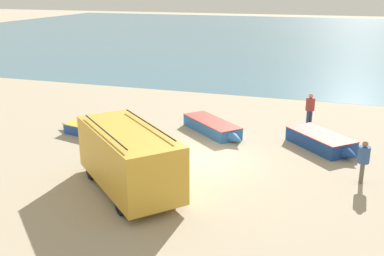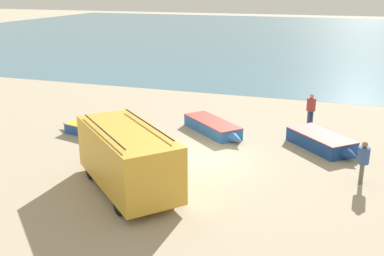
{
  "view_description": "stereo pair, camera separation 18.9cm",
  "coord_description": "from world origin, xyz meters",
  "px_view_note": "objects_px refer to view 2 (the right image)",
  "views": [
    {
      "loc": [
        5.23,
        -17.47,
        7.27
      ],
      "look_at": [
        -0.87,
        1.11,
        1.0
      ],
      "focal_mm": 42.0,
      "sensor_mm": 36.0,
      "label": 1
    },
    {
      "loc": [
        5.41,
        -17.41,
        7.27
      ],
      "look_at": [
        -0.87,
        1.11,
        1.0
      ],
      "focal_mm": 42.0,
      "sensor_mm": 36.0,
      "label": 2
    }
  ],
  "objects_px": {
    "fishing_rowboat_1": "(323,142)",
    "fisherman_1": "(311,107)",
    "fishing_rowboat_2": "(214,127)",
    "parked_van": "(127,157)",
    "fishing_rowboat_0": "(97,131)",
    "fisherman_0": "(363,159)"
  },
  "relations": [
    {
      "from": "parked_van",
      "to": "fishing_rowboat_0",
      "type": "xyz_separation_m",
      "value": [
        -4.26,
        5.07,
        -1.01
      ]
    },
    {
      "from": "parked_van",
      "to": "fisherman_0",
      "type": "xyz_separation_m",
      "value": [
        8.21,
        3.32,
        -0.27
      ]
    },
    {
      "from": "fishing_rowboat_0",
      "to": "fisherman_0",
      "type": "distance_m",
      "value": 12.62
    },
    {
      "from": "fishing_rowboat_0",
      "to": "fisherman_1",
      "type": "xyz_separation_m",
      "value": [
        10.01,
        5.08,
        0.81
      ]
    },
    {
      "from": "fishing_rowboat_1",
      "to": "fisherman_0",
      "type": "bearing_deg",
      "value": -18.27
    },
    {
      "from": "fishing_rowboat_2",
      "to": "fishing_rowboat_1",
      "type": "bearing_deg",
      "value": 35.24
    },
    {
      "from": "parked_van",
      "to": "fisherman_1",
      "type": "distance_m",
      "value": 11.66
    },
    {
      "from": "fishing_rowboat_1",
      "to": "fisherman_1",
      "type": "relative_size",
      "value": 2.03
    },
    {
      "from": "parked_van",
      "to": "fishing_rowboat_0",
      "type": "height_order",
      "value": "parked_van"
    },
    {
      "from": "fisherman_1",
      "to": "fisherman_0",
      "type": "bearing_deg",
      "value": 159.9
    },
    {
      "from": "fishing_rowboat_2",
      "to": "fisherman_1",
      "type": "height_order",
      "value": "fisherman_1"
    },
    {
      "from": "fishing_rowboat_0",
      "to": "fishing_rowboat_2",
      "type": "relative_size",
      "value": 1.16
    },
    {
      "from": "parked_van",
      "to": "fisherman_0",
      "type": "bearing_deg",
      "value": -115.41
    },
    {
      "from": "parked_van",
      "to": "fisherman_0",
      "type": "relative_size",
      "value": 3.21
    },
    {
      "from": "parked_van",
      "to": "fishing_rowboat_1",
      "type": "bearing_deg",
      "value": -91.8
    },
    {
      "from": "parked_van",
      "to": "fishing_rowboat_1",
      "type": "relative_size",
      "value": 1.49
    },
    {
      "from": "fishing_rowboat_1",
      "to": "fisherman_1",
      "type": "bearing_deg",
      "value": 150.42
    },
    {
      "from": "fishing_rowboat_2",
      "to": "fisherman_0",
      "type": "bearing_deg",
      "value": 11.92
    },
    {
      "from": "fisherman_0",
      "to": "fishing_rowboat_1",
      "type": "bearing_deg",
      "value": -56.56
    },
    {
      "from": "parked_van",
      "to": "fishing_rowboat_2",
      "type": "xyz_separation_m",
      "value": [
        1.19,
        7.36,
        -0.97
      ]
    },
    {
      "from": "fishing_rowboat_1",
      "to": "fisherman_1",
      "type": "xyz_separation_m",
      "value": [
        -0.85,
        3.41,
        0.73
      ]
    },
    {
      "from": "fishing_rowboat_2",
      "to": "fisherman_1",
      "type": "relative_size",
      "value": 2.22
    }
  ]
}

